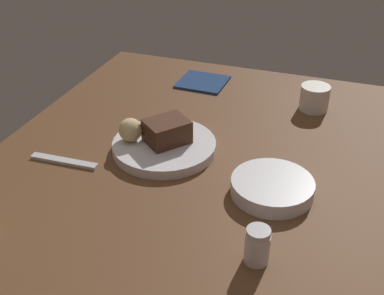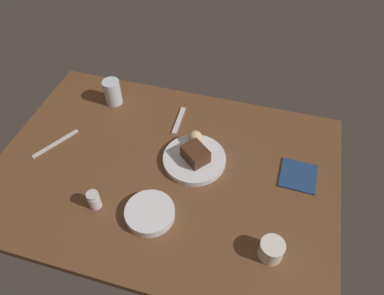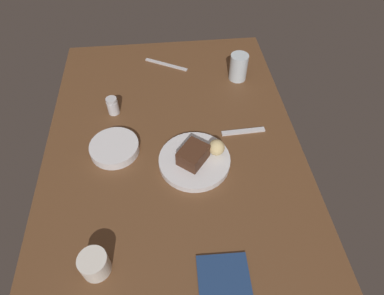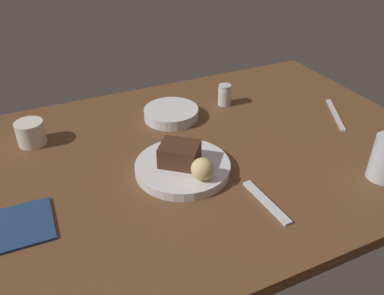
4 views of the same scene
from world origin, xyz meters
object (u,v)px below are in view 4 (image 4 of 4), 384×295
at_px(coffee_cup, 31,133).
at_px(dessert_spoon, 266,202).
at_px(chocolate_cake_slice, 180,154).
at_px(salt_shaker, 225,95).
at_px(butter_knife, 334,114).
at_px(folded_napkin, 21,225).
at_px(side_bowl, 171,113).
at_px(bread_roll, 202,169).
at_px(dessert_plate, 183,167).

xyz_separation_m(coffee_cup, dessert_spoon, (-0.42, 0.46, -0.03)).
height_order(chocolate_cake_slice, salt_shaker, chocolate_cake_slice).
bearing_deg(butter_knife, folded_napkin, -54.51).
bearing_deg(chocolate_cake_slice, folded_napkin, 6.06).
distance_m(salt_shaker, side_bowl, 0.18).
xyz_separation_m(bread_roll, dessert_spoon, (-0.10, 0.11, -0.04)).
bearing_deg(bread_roll, chocolate_cake_slice, -73.95).
height_order(coffee_cup, butter_knife, coffee_cup).
bearing_deg(side_bowl, chocolate_cake_slice, 71.98).
height_order(dessert_plate, chocolate_cake_slice, chocolate_cake_slice).
bearing_deg(dessert_plate, dessert_spoon, 122.31).
bearing_deg(bread_roll, folded_napkin, -5.61).
distance_m(dessert_plate, dessert_spoon, 0.21).
bearing_deg(chocolate_cake_slice, dessert_plate, 135.48).
bearing_deg(coffee_cup, dessert_spoon, 132.53).
relative_size(bread_roll, side_bowl, 0.32).
distance_m(coffee_cup, dessert_spoon, 0.62).
xyz_separation_m(coffee_cup, butter_knife, (-0.83, 0.21, -0.03)).
height_order(dessert_plate, dessert_spoon, dessert_plate).
height_order(bread_roll, salt_shaker, bread_roll).
xyz_separation_m(salt_shaker, coffee_cup, (0.57, -0.01, -0.00)).
height_order(coffee_cup, dessert_spoon, coffee_cup).
bearing_deg(salt_shaker, butter_knife, 143.21).
relative_size(salt_shaker, dessert_spoon, 0.43).
distance_m(bread_roll, butter_knife, 0.53).
bearing_deg(side_bowl, dessert_plate, 73.37).
relative_size(salt_shaker, folded_napkin, 0.50).
relative_size(coffee_cup, folded_napkin, 0.56).
height_order(bread_roll, side_bowl, bread_roll).
bearing_deg(dessert_plate, side_bowl, -106.63).
xyz_separation_m(dessert_spoon, folded_napkin, (0.48, -0.15, -0.00)).
relative_size(side_bowl, dessert_spoon, 1.05).
bearing_deg(chocolate_cake_slice, dessert_spoon, 122.74).
distance_m(bread_roll, side_bowl, 0.33).
bearing_deg(dessert_spoon, coffee_cup, 40.23).
distance_m(side_bowl, coffee_cup, 0.38).
bearing_deg(salt_shaker, chocolate_cake_slice, 44.53).
relative_size(dessert_spoon, butter_knife, 0.79).
xyz_separation_m(bread_roll, side_bowl, (-0.06, -0.32, -0.03)).
height_order(coffee_cup, folded_napkin, coffee_cup).
bearing_deg(folded_napkin, bread_roll, 174.39).
xyz_separation_m(salt_shaker, side_bowl, (0.18, 0.01, -0.02)).
relative_size(chocolate_cake_slice, dessert_spoon, 0.59).
bearing_deg(salt_shaker, coffee_cup, -1.47).
distance_m(dessert_spoon, butter_knife, 0.48).
bearing_deg(salt_shaker, folded_napkin, 25.52).
distance_m(chocolate_cake_slice, folded_napkin, 0.36).
relative_size(bread_roll, butter_knife, 0.27).
bearing_deg(butter_knife, chocolate_cake_slice, -54.26).
bearing_deg(dessert_plate, bread_roll, 103.27).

